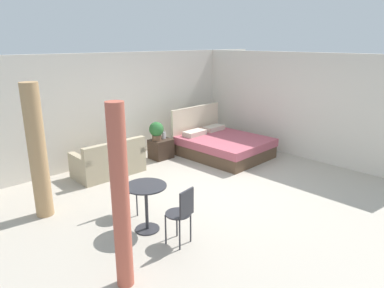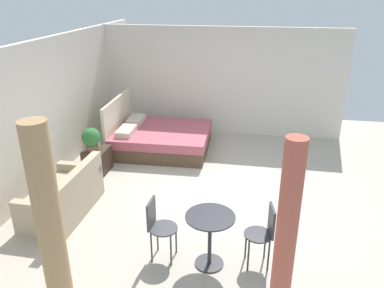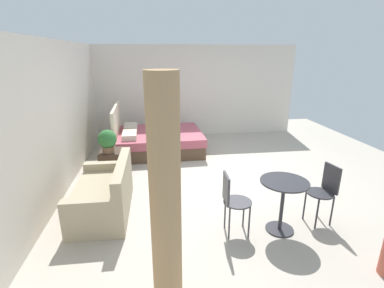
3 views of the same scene
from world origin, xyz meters
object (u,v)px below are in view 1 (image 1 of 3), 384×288
nightstand (161,149)px  cafe_chair_near_window (122,185)px  vase (164,135)px  cafe_chair_near_couch (182,211)px  potted_plant (156,130)px  balcony_table (146,199)px  couch (109,162)px  bed (222,145)px

nightstand → cafe_chair_near_window: cafe_chair_near_window is taller
vase → cafe_chair_near_couch: (-2.33, -3.24, -0.03)m
potted_plant → balcony_table: size_ratio=0.61×
potted_plant → nightstand: bearing=-17.2°
couch → potted_plant: (1.42, 0.12, 0.45)m
cafe_chair_near_couch → couch: bearing=77.5°
couch → cafe_chair_near_couch: (-0.70, -3.13, 0.25)m
cafe_chair_near_window → cafe_chair_near_couch: size_ratio=0.99×
vase → balcony_table: balcony_table is taller
bed → vase: size_ratio=12.53×
cafe_chair_near_window → couch: bearing=65.9°
cafe_chair_near_window → vase: bearing=37.6°
bed → balcony_table: bed is taller
couch → vase: bearing=3.8°
bed → cafe_chair_near_window: 3.69m
cafe_chair_near_couch → cafe_chair_near_window: bearing=93.8°
nightstand → vase: size_ratio=3.05×
cafe_chair_near_window → potted_plant: bearing=40.5°
balcony_table → cafe_chair_near_window: bearing=87.8°
nightstand → vase: bearing=7.9°
couch → balcony_table: couch is taller
couch → potted_plant: bearing=5.0°
potted_plant → couch: bearing=-175.0°
couch → balcony_table: bearing=-108.4°
bed → cafe_chair_near_couch: size_ratio=2.43×
nightstand → potted_plant: size_ratio=1.13×
balcony_table → potted_plant: bearing=49.1°
potted_plant → vase: potted_plant is taller
couch → bed: bearing=-16.7°
potted_plant → cafe_chair_near_window: bearing=-139.5°
vase → couch: bearing=-176.2°
couch → potted_plant: size_ratio=3.21×
vase → cafe_chair_near_window: size_ratio=0.19×
bed → cafe_chair_near_window: size_ratio=2.44×
nightstand → cafe_chair_near_couch: 3.92m
nightstand → cafe_chair_near_couch: bearing=-124.4°
vase → cafe_chair_near_couch: cafe_chair_near_couch is taller
nightstand → cafe_chair_near_window: (-2.30, -1.85, 0.29)m
bed → nightstand: bearing=143.7°
nightstand → cafe_chair_near_couch: size_ratio=0.59×
nightstand → balcony_table: bearing=-132.5°
balcony_table → cafe_chair_near_couch: size_ratio=0.85×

